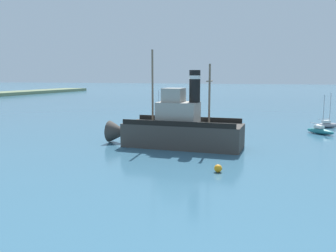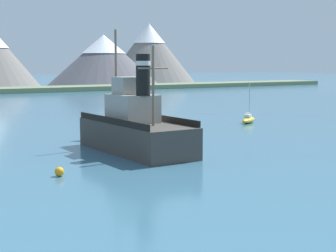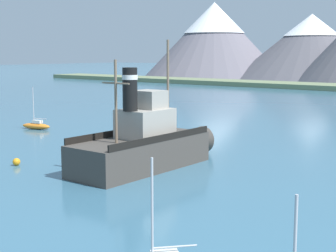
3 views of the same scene
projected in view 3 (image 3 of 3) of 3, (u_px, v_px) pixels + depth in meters
ground_plane at (156, 169)px, 39.49m from camera, size 600.00×600.00×0.00m
old_tugboat at (146, 144)px, 39.83m from camera, size 4.53×14.43×9.90m
sailboat_orange at (36, 125)px, 60.07m from camera, size 3.96×2.07×4.90m
mooring_buoy at (16, 162)px, 40.72m from camera, size 0.60×0.60×0.60m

